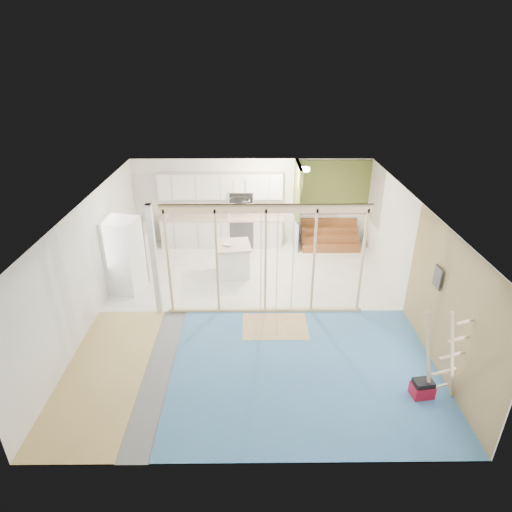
{
  "coord_description": "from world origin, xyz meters",
  "views": [
    {
      "loc": [
        0.02,
        -8.27,
        5.43
      ],
      "look_at": [
        0.1,
        0.6,
        1.13
      ],
      "focal_mm": 30.0,
      "sensor_mm": 36.0,
      "label": 1
    }
  ],
  "objects_px": {
    "island": "(233,260)",
    "ladder": "(443,356)",
    "toolbox": "(422,389)",
    "fridge": "(123,256)"
  },
  "relations": [
    {
      "from": "fridge",
      "to": "toolbox",
      "type": "height_order",
      "value": "fridge"
    },
    {
      "from": "island",
      "to": "ladder",
      "type": "relative_size",
      "value": 0.57
    },
    {
      "from": "toolbox",
      "to": "ladder",
      "type": "relative_size",
      "value": 0.22
    },
    {
      "from": "toolbox",
      "to": "ladder",
      "type": "xyz_separation_m",
      "value": [
        0.2,
        -0.05,
        0.74
      ]
    },
    {
      "from": "fridge",
      "to": "ladder",
      "type": "relative_size",
      "value": 1.06
    },
    {
      "from": "fridge",
      "to": "toolbox",
      "type": "relative_size",
      "value": 4.77
    },
    {
      "from": "fridge",
      "to": "island",
      "type": "distance_m",
      "value": 2.77
    },
    {
      "from": "island",
      "to": "ladder",
      "type": "distance_m",
      "value": 5.82
    },
    {
      "from": "toolbox",
      "to": "island",
      "type": "bearing_deg",
      "value": 120.02
    },
    {
      "from": "island",
      "to": "toolbox",
      "type": "xyz_separation_m",
      "value": [
        3.43,
        -4.48,
        -0.27
      ]
    }
  ]
}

